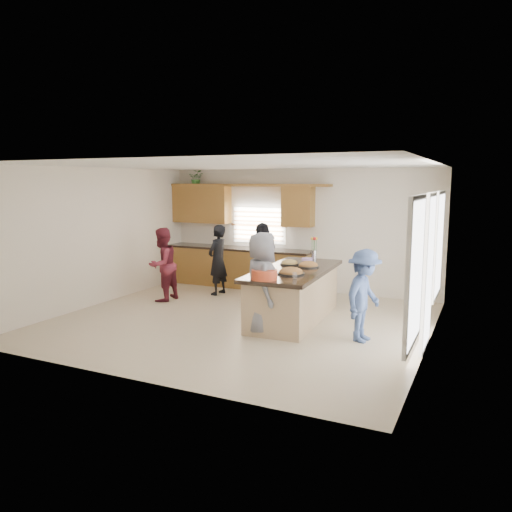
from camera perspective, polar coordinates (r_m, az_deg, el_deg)
The scene contains 18 objects.
floor at distance 9.16m, azimuth -1.85°, elevation -7.44°, with size 6.50×6.50×0.00m, color #C2B090.
room_shell at distance 8.83m, azimuth -1.91°, elevation 4.51°, with size 6.52×6.02×2.81m.
back_cabinetry at distance 12.02m, azimuth -2.18°, elevation 0.84°, with size 4.08×0.66×2.46m.
right_wall_glazing at distance 7.83m, azimuth 19.10°, elevation -0.58°, with size 0.06×4.00×2.25m.
island at distance 9.16m, azimuth 4.36°, elevation -4.54°, with size 1.28×2.75×0.95m.
platter_front at distance 8.53m, azimuth 4.02°, elevation -1.91°, with size 0.46×0.46×0.19m.
platter_mid at distance 9.28m, azimuth 6.02°, elevation -1.08°, with size 0.39×0.39×0.16m.
platter_back at distance 9.51m, azimuth 3.85°, elevation -0.82°, with size 0.35×0.35×0.14m.
salad_bowl at distance 8.04m, azimuth 0.95°, elevation -2.08°, with size 0.42×0.42×0.16m.
clear_cup at distance 8.16m, azimuth 4.44°, elevation -2.23°, with size 0.07×0.07×0.10m, color white.
plate_stack at distance 10.06m, azimuth 5.85°, elevation -0.36°, with size 0.22×0.22×0.04m, color #C193D6.
flower_vase at distance 10.20m, azimuth 6.65°, elevation 1.02°, with size 0.14×0.14×0.45m.
potted_plant at distance 12.56m, azimuth -6.83°, elevation 8.82°, with size 0.35×0.30×0.39m, color #36772F.
woman_left_back at distance 11.15m, azimuth -4.39°, elevation -0.44°, with size 0.57×0.38×1.57m, color black.
woman_left_mid at distance 10.71m, azimuth -10.66°, elevation -0.97°, with size 0.76×0.59×1.56m, color maroon.
woman_left_front at distance 9.90m, azimuth 0.80°, elevation -1.12°, with size 1.01×0.42×1.72m, color black.
woman_right_back at distance 8.05m, azimuth 12.25°, elevation -4.45°, with size 0.95×0.55×1.48m, color #394E7E.
woman_right_front at distance 8.24m, azimuth 0.70°, elevation -3.15°, with size 0.83×0.54×1.70m, color slate.
Camera 1 is at (4.01, -7.84, 2.52)m, focal length 35.00 mm.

